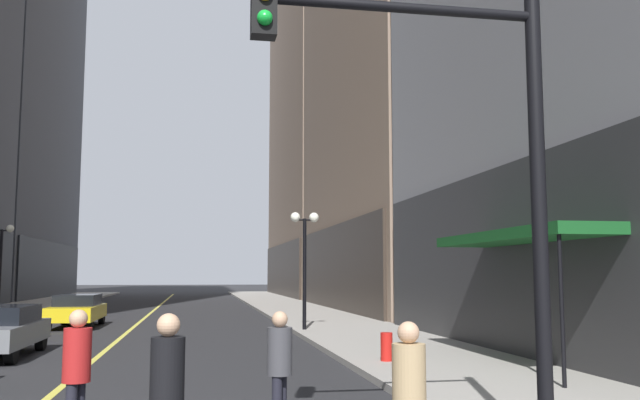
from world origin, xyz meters
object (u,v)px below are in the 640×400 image
pedestrian_with_orange_bag (280,363)px  pedestrian_in_tan_trench (409,393)px  traffic_light_near_right (451,134)px  pedestrian_in_black_coat (167,388)px  street_lamp_left_far (1,250)px  street_lamp_right_mid (305,244)px  fire_hydrant_right (387,350)px  pedestrian_in_red_jacket (77,368)px  car_yellow (77,309)px

pedestrian_with_orange_bag → pedestrian_in_tan_trench: size_ratio=0.98×
pedestrian_in_tan_trench → traffic_light_near_right: 2.90m
pedestrian_in_tan_trench → pedestrian_in_black_coat: 2.40m
traffic_light_near_right → pedestrian_in_tan_trench: bearing=-142.6°
pedestrian_with_orange_bag → pedestrian_in_tan_trench: bearing=-69.3°
pedestrian_in_black_coat → street_lamp_left_far: 27.83m
pedestrian_in_black_coat → street_lamp_right_mid: bearing=76.9°
fire_hydrant_right → pedestrian_in_black_coat: bearing=-118.5°
street_lamp_right_mid → pedestrian_in_black_coat: bearing=-103.1°
traffic_light_near_right → pedestrian_in_black_coat: bearing=-176.4°
pedestrian_with_orange_bag → street_lamp_right_mid: 15.91m
pedestrian_with_orange_bag → fire_hydrant_right: pedestrian_with_orange_bag is taller
fire_hydrant_right → pedestrian_with_orange_bag: bearing=-117.4°
street_lamp_right_mid → pedestrian_in_red_jacket: bearing=-108.5°
pedestrian_in_tan_trench → street_lamp_right_mid: street_lamp_right_mid is taller
pedestrian_in_black_coat → street_lamp_left_far: street_lamp_left_far is taller
pedestrian_with_orange_bag → street_lamp_left_far: 26.20m
street_lamp_left_far → street_lamp_right_mid: 15.42m
fire_hydrant_right → street_lamp_right_mid: bearing=93.1°
street_lamp_left_far → fire_hydrant_right: street_lamp_left_far is taller
car_yellow → pedestrian_in_tan_trench: pedestrian_in_tan_trench is taller
street_lamp_left_far → traffic_light_near_right: bearing=-65.8°
car_yellow → pedestrian_in_red_jacket: 20.78m
street_lamp_right_mid → street_lamp_left_far: bearing=146.1°
pedestrian_with_orange_bag → pedestrian_in_black_coat: (-1.39, -2.27, 0.07)m
pedestrian_in_black_coat → street_lamp_right_mid: size_ratio=0.40×
pedestrian_with_orange_bag → fire_hydrant_right: (3.25, 6.26, -0.56)m
pedestrian_in_black_coat → street_lamp_left_far: (-8.66, 26.36, 2.22)m
pedestrian_in_black_coat → traffic_light_near_right: size_ratio=0.31×
pedestrian_in_red_jacket → fire_hydrant_right: bearing=48.7°
pedestrian_in_tan_trench → pedestrian_in_red_jacket: pedestrian_in_red_jacket is taller
car_yellow → pedestrian_in_tan_trench: size_ratio=2.70×
car_yellow → street_lamp_right_mid: bearing=-28.1°
pedestrian_in_red_jacket → fire_hydrant_right: (5.81, 6.61, -0.60)m
car_yellow → street_lamp_right_mid: (8.71, -4.65, 2.54)m
pedestrian_in_tan_trench → traffic_light_near_right: (0.71, 0.54, 2.76)m
pedestrian_in_tan_trench → pedestrian_in_red_jacket: 4.21m
traffic_light_near_right → street_lamp_right_mid: size_ratio=1.28×
pedestrian_in_black_coat → traffic_light_near_right: bearing=3.6°
pedestrian_in_black_coat → fire_hydrant_right: 9.73m
street_lamp_right_mid → fire_hydrant_right: (0.50, -9.24, -2.86)m
car_yellow → pedestrian_in_black_coat: 22.88m
pedestrian_in_black_coat → street_lamp_left_far: bearing=108.2°
pedestrian_in_red_jacket → street_lamp_left_far: 25.66m
pedestrian_in_red_jacket → fire_hydrant_right: 8.82m
street_lamp_left_far → pedestrian_in_red_jacket: bearing=-73.0°
pedestrian_in_black_coat → traffic_light_near_right: (3.09, 0.19, 2.71)m
street_lamp_left_far → pedestrian_in_tan_trench: bearing=-67.5°
pedestrian_in_tan_trench → pedestrian_in_black_coat: size_ratio=0.95×
car_yellow → fire_hydrant_right: car_yellow is taller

